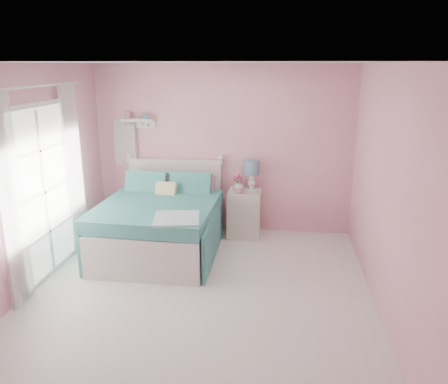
% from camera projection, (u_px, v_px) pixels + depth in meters
% --- Properties ---
extents(floor, '(4.50, 4.50, 0.00)m').
position_uv_depth(floor, '(198.00, 298.00, 5.01)').
color(floor, silver).
rests_on(floor, ground).
extents(room_shell, '(4.50, 4.50, 4.50)m').
position_uv_depth(room_shell, '(195.00, 164.00, 4.56)').
color(room_shell, pink).
rests_on(room_shell, floor).
extents(bed, '(1.62, 2.00, 1.14)m').
position_uv_depth(bed, '(161.00, 224.00, 6.19)').
color(bed, silver).
rests_on(bed, floor).
extents(nightstand, '(0.50, 0.49, 0.72)m').
position_uv_depth(nightstand, '(244.00, 213.00, 6.76)').
color(nightstand, beige).
rests_on(nightstand, floor).
extents(table_lamp, '(0.23, 0.23, 0.47)m').
position_uv_depth(table_lamp, '(252.00, 169.00, 6.64)').
color(table_lamp, white).
rests_on(table_lamp, nightstand).
extents(vase, '(0.16, 0.16, 0.16)m').
position_uv_depth(vase, '(238.00, 185.00, 6.67)').
color(vase, white).
rests_on(vase, nightstand).
extents(teacup, '(0.12, 0.12, 0.08)m').
position_uv_depth(teacup, '(240.00, 191.00, 6.52)').
color(teacup, '#D69092').
rests_on(teacup, nightstand).
extents(roses, '(0.14, 0.11, 0.12)m').
position_uv_depth(roses, '(238.00, 178.00, 6.63)').
color(roses, '#BC406A').
rests_on(roses, vase).
extents(wall_shelf, '(0.50, 0.15, 0.25)m').
position_uv_depth(wall_shelf, '(138.00, 121.00, 6.77)').
color(wall_shelf, silver).
rests_on(wall_shelf, room_shell).
extents(hanging_dress, '(0.34, 0.03, 0.72)m').
position_uv_depth(hanging_dress, '(125.00, 142.00, 6.88)').
color(hanging_dress, white).
rests_on(hanging_dress, room_shell).
extents(french_door, '(0.04, 1.32, 2.16)m').
position_uv_depth(french_door, '(44.00, 193.00, 5.33)').
color(french_door, silver).
rests_on(french_door, floor).
extents(curtain_near, '(0.04, 0.40, 2.32)m').
position_uv_depth(curtain_near, '(10.00, 203.00, 4.58)').
color(curtain_near, white).
rests_on(curtain_near, floor).
extents(curtain_far, '(0.04, 0.40, 2.32)m').
position_uv_depth(curtain_far, '(74.00, 170.00, 6.00)').
color(curtain_far, white).
rests_on(curtain_far, floor).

